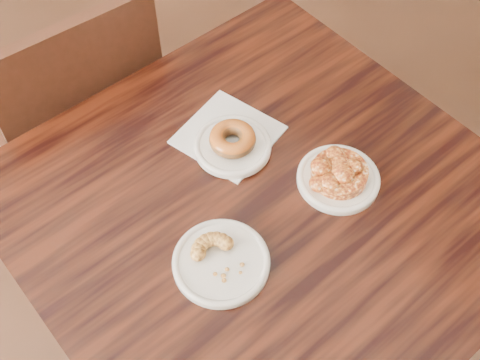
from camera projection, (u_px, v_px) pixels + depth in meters
floor at (129, 317)px, 1.77m from camera, size 5.00×5.00×0.00m
cafe_table at (259, 288)px, 1.41m from camera, size 0.95×0.95×0.75m
chair_far at (74, 123)px, 1.61m from camera, size 0.45×0.45×0.90m
napkin at (228, 135)px, 1.19m from camera, size 0.22×0.22×0.00m
plate_donut at (233, 146)px, 1.17m from camera, size 0.15×0.15×0.01m
plate_cruller at (221, 263)px, 1.03m from camera, size 0.17×0.17×0.01m
plate_fritter at (338, 179)px, 1.13m from camera, size 0.16×0.16×0.01m
glazed_donut at (233, 139)px, 1.15m from camera, size 0.09×0.09×0.03m
apple_fritter at (340, 172)px, 1.11m from camera, size 0.14×0.14×0.03m
cruller_fragment at (221, 257)px, 1.01m from camera, size 0.09×0.09×0.02m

